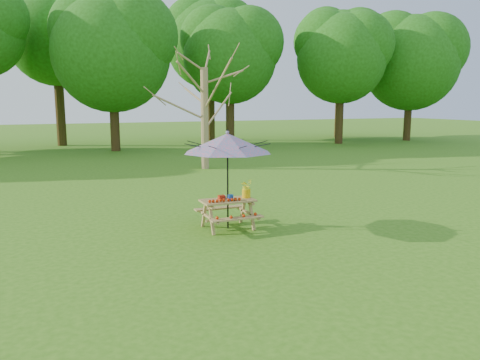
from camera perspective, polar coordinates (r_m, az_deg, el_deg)
name	(u,v)px	position (r m, az deg, el deg)	size (l,w,h in m)	color
ground	(158,326)	(6.39, -9.92, -17.17)	(120.00, 120.00, 0.00)	#377115
treeline	(57,3)	(28.08, -21.37, 19.47)	(60.00, 12.00, 16.00)	#1F560E
bare_tree	(204,24)	(20.28, -4.47, 18.42)	(6.52, 6.52, 9.87)	#906C4E
picnic_table	(228,214)	(10.64, -1.49, -4.22)	(1.20, 1.32, 0.67)	olive
patio_umbrella	(228,143)	(10.38, -1.53, 4.52)	(2.05, 2.05, 2.25)	black
produce_bins	(226,197)	(10.56, -1.75, -2.12)	(0.29, 0.39, 0.13)	#AF230E
tomatoes_row	(224,200)	(10.34, -1.91, -2.47)	(0.77, 0.13, 0.07)	red
flower_bucket	(246,188)	(10.73, 0.77, -0.97)	(0.33, 0.31, 0.43)	yellow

